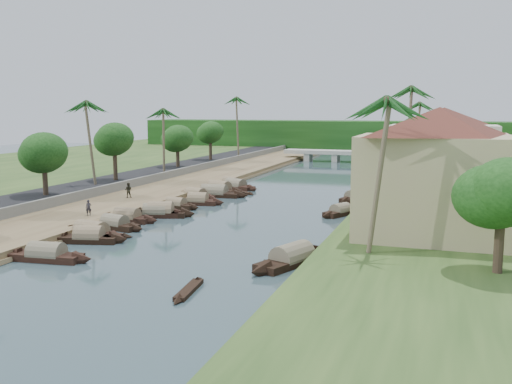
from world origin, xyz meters
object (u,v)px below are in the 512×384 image
(bridge, at_px, (350,154))
(building_near, at_px, (437,172))
(person_near, at_px, (89,208))
(sampan_1, at_px, (89,238))
(sampan_0, at_px, (47,255))

(bridge, height_order, building_near, building_near)
(building_near, bearing_deg, person_near, 178.05)
(building_near, distance_m, sampan_1, 29.02)
(bridge, xyz_separation_m, sampan_1, (-8.81, -79.76, -1.31))
(building_near, relative_size, person_near, 9.56)
(sampan_1, bearing_deg, building_near, -1.76)
(building_near, height_order, sampan_1, building_near)
(sampan_0, xyz_separation_m, person_near, (-5.31, 12.91, 1.17))
(building_near, distance_m, person_near, 33.00)
(sampan_0, xyz_separation_m, sampan_1, (-0.49, 6.04, 0.00))
(person_near, bearing_deg, sampan_0, -96.47)
(sampan_0, distance_m, sampan_1, 6.06)
(building_near, height_order, sampan_0, building_near)
(sampan_1, bearing_deg, bridge, 70.23)
(sampan_0, height_order, sampan_1, sampan_1)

